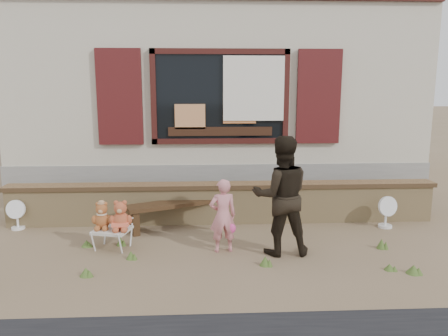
{
  "coord_description": "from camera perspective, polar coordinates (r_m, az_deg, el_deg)",
  "views": [
    {
      "loc": [
        -0.33,
        -6.02,
        2.27
      ],
      "look_at": [
        0.0,
        0.6,
        1.0
      ],
      "focal_mm": 35.0,
      "sensor_mm": 36.0,
      "label": 1
    }
  ],
  "objects": [
    {
      "name": "ground",
      "position": [
        6.44,
        0.27,
        -9.78
      ],
      "size": [
        80.0,
        80.0,
        0.0
      ],
      "primitive_type": "plane",
      "color": "brown",
      "rests_on": "ground"
    },
    {
      "name": "shopfront",
      "position": [
        10.52,
        -1.07,
        9.36
      ],
      "size": [
        8.04,
        5.13,
        4.0
      ],
      "color": "#B8AF94",
      "rests_on": "ground"
    },
    {
      "name": "brick_wall",
      "position": [
        7.29,
        -0.16,
        -4.5
      ],
      "size": [
        7.1,
        0.36,
        0.67
      ],
      "color": "tan",
      "rests_on": "ground"
    },
    {
      "name": "bench",
      "position": [
        7.09,
        -6.03,
        -5.25
      ],
      "size": [
        1.66,
        0.99,
        0.43
      ],
      "rotation": [
        0.0,
        0.0,
        0.42
      ],
      "color": "#322011",
      "rests_on": "ground"
    },
    {
      "name": "folding_chair",
      "position": [
        6.35,
        -14.4,
        -7.94
      ],
      "size": [
        0.56,
        0.52,
        0.29
      ],
      "rotation": [
        0.0,
        0.0,
        -0.24
      ],
      "color": "beige",
      "rests_on": "ground"
    },
    {
      "name": "teddy_bear_left",
      "position": [
        6.34,
        -15.64,
        -5.92
      ],
      "size": [
        0.34,
        0.31,
        0.39
      ],
      "primitive_type": null,
      "rotation": [
        0.0,
        0.0,
        -0.24
      ],
      "color": "brown",
      "rests_on": "folding_chair"
    },
    {
      "name": "teddy_bear_right",
      "position": [
        6.22,
        -13.33,
        -5.96
      ],
      "size": [
        0.37,
        0.34,
        0.43
      ],
      "primitive_type": null,
      "rotation": [
        0.0,
        0.0,
        -0.24
      ],
      "color": "brown",
      "rests_on": "folding_chair"
    },
    {
      "name": "child",
      "position": [
        5.98,
        -0.15,
        -6.24
      ],
      "size": [
        0.4,
        0.3,
        1.02
      ],
      "primitive_type": "imported",
      "rotation": [
        0.0,
        0.0,
        3.28
      ],
      "color": "pink",
      "rests_on": "ground"
    },
    {
      "name": "adult",
      "position": [
        5.9,
        7.49,
        -3.6
      ],
      "size": [
        0.79,
        0.62,
        1.62
      ],
      "primitive_type": "imported",
      "rotation": [
        0.0,
        0.0,
        3.16
      ],
      "color": "black",
      "rests_on": "ground"
    },
    {
      "name": "fan_left",
      "position": [
        7.71,
        -25.42,
        -5.49
      ],
      "size": [
        0.3,
        0.2,
        0.48
      ],
      "rotation": [
        0.0,
        0.0,
        -0.04
      ],
      "color": "white",
      "rests_on": "ground"
    },
    {
      "name": "fan_right",
      "position": [
        7.51,
        20.41,
        -5.37
      ],
      "size": [
        0.33,
        0.22,
        0.52
      ],
      "rotation": [
        0.0,
        0.0,
        0.21
      ],
      "color": "silver",
      "rests_on": "ground"
    },
    {
      "name": "grass_tufts",
      "position": [
        5.73,
        -1.13,
        -11.88
      ],
      "size": [
        5.2,
        1.42,
        0.14
      ],
      "color": "#466026",
      "rests_on": "ground"
    }
  ]
}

